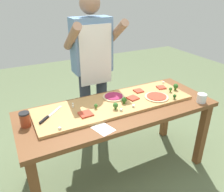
% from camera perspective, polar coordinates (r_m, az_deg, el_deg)
% --- Properties ---
extents(ground_plane, '(8.00, 8.00, 0.00)m').
position_cam_1_polar(ground_plane, '(2.46, 1.41, -18.17)').
color(ground_plane, '#60704C').
extents(prep_table, '(1.76, 0.69, 0.74)m').
position_cam_1_polar(prep_table, '(2.06, 1.60, -5.32)').
color(prep_table, brown).
rests_on(prep_table, ground).
extents(cutting_board, '(1.44, 0.46, 0.02)m').
position_cam_1_polar(cutting_board, '(2.05, 0.67, -1.93)').
color(cutting_board, tan).
rests_on(cutting_board, prep_table).
extents(chefs_knife, '(0.24, 0.23, 0.02)m').
position_cam_1_polar(chefs_knife, '(1.89, -15.88, -5.05)').
color(chefs_knife, '#B7BABF').
rests_on(chefs_knife, cutting_board).
extents(pizza_whole_beet_magenta, '(0.21, 0.21, 0.02)m').
position_cam_1_polar(pizza_whole_beet_magenta, '(2.13, 0.42, -0.15)').
color(pizza_whole_beet_magenta, beige).
rests_on(pizza_whole_beet_magenta, cutting_board).
extents(pizza_whole_tomato_red, '(0.23, 0.23, 0.02)m').
position_cam_1_polar(pizza_whole_tomato_red, '(2.17, 11.21, -0.19)').
color(pizza_whole_tomato_red, beige).
rests_on(pizza_whole_tomato_red, cutting_board).
extents(pizza_slice_near_left, '(0.10, 0.10, 0.01)m').
position_cam_1_polar(pizza_slice_near_left, '(2.39, 12.34, 2.15)').
color(pizza_slice_near_left, '#BC3D28').
rests_on(pizza_slice_near_left, cutting_board).
extents(pizza_slice_center, '(0.09, 0.09, 0.01)m').
position_cam_1_polar(pizza_slice_center, '(2.27, 6.74, 1.31)').
color(pizza_slice_center, '#BC3D28').
rests_on(pizza_slice_center, cutting_board).
extents(pizza_slice_near_right, '(0.11, 0.11, 0.01)m').
position_cam_1_polar(pizza_slice_near_right, '(2.12, 5.30, -0.51)').
color(pizza_slice_near_right, '#BC3D28').
rests_on(pizza_slice_near_right, cutting_board).
extents(pizza_slice_far_left, '(0.11, 0.11, 0.01)m').
position_cam_1_polar(pizza_slice_far_left, '(1.86, -6.68, -4.52)').
color(pizza_slice_far_left, '#BC3D28').
rests_on(pizza_slice_far_left, cutting_board).
extents(broccoli_floret_back_left, '(0.05, 0.05, 0.07)m').
position_cam_1_polar(broccoli_floret_back_left, '(2.36, 15.82, 2.36)').
color(broccoli_floret_back_left, '#366618').
rests_on(broccoli_floret_back_left, cutting_board).
extents(broccoli_floret_back_right, '(0.03, 0.03, 0.05)m').
position_cam_1_polar(broccoli_floret_back_right, '(2.30, 14.64, 1.66)').
color(broccoli_floret_back_right, '#3F7220').
rests_on(broccoli_floret_back_right, cutting_board).
extents(broccoli_floret_front_right, '(0.03, 0.03, 0.05)m').
position_cam_1_polar(broccoli_floret_front_right, '(2.17, 15.59, -0.04)').
color(broccoli_floret_front_right, '#2C5915').
rests_on(broccoli_floret_front_right, cutting_board).
extents(broccoli_floret_center_right, '(0.03, 0.03, 0.05)m').
position_cam_1_polar(broccoli_floret_center_right, '(1.93, -4.09, -2.46)').
color(broccoli_floret_center_right, '#3F7220').
rests_on(broccoli_floret_center_right, cutting_board).
extents(broccoli_floret_front_mid, '(0.05, 0.05, 0.06)m').
position_cam_1_polar(broccoli_floret_front_mid, '(1.92, 0.90, -2.41)').
color(broccoli_floret_front_mid, '#3F7220').
rests_on(broccoli_floret_front_mid, cutting_board).
extents(broccoli_floret_center_left, '(0.05, 0.05, 0.06)m').
position_cam_1_polar(broccoli_floret_center_left, '(2.01, 3.07, -1.01)').
color(broccoli_floret_center_left, '#366618').
rests_on(broccoli_floret_center_left, cutting_board).
extents(cheese_crumble_a, '(0.03, 0.03, 0.02)m').
position_cam_1_polar(cheese_crumble_a, '(2.51, 12.89, 3.38)').
color(cheese_crumble_a, white).
rests_on(cheese_crumble_a, cutting_board).
extents(cheese_crumble_b, '(0.02, 0.02, 0.02)m').
position_cam_1_polar(cheese_crumble_b, '(1.71, -13.07, -7.99)').
color(cheese_crumble_b, white).
rests_on(cheese_crumble_b, cutting_board).
extents(cheese_crumble_c, '(0.02, 0.02, 0.02)m').
position_cam_1_polar(cheese_crumble_c, '(1.99, -9.88, -2.59)').
color(cheese_crumble_c, white).
rests_on(cheese_crumble_c, cutting_board).
extents(cheese_crumble_d, '(0.03, 0.03, 0.02)m').
position_cam_1_polar(cheese_crumble_d, '(1.90, 2.34, -3.54)').
color(cheese_crumble_d, silver).
rests_on(cheese_crumble_d, cutting_board).
extents(cheese_crumble_e, '(0.02, 0.02, 0.01)m').
position_cam_1_polar(cheese_crumble_e, '(2.03, -9.90, -1.98)').
color(cheese_crumble_e, white).
rests_on(cheese_crumble_e, cutting_board).
extents(cheese_crumble_f, '(0.03, 0.03, 0.02)m').
position_cam_1_polar(cheese_crumble_f, '(1.97, 5.42, -2.53)').
color(cheese_crumble_f, white).
rests_on(cheese_crumble_f, cutting_board).
extents(flour_cup, '(0.09, 0.09, 0.08)m').
position_cam_1_polar(flour_cup, '(2.24, 21.72, -0.62)').
color(flour_cup, white).
rests_on(flour_cup, prep_table).
extents(sauce_jar, '(0.08, 0.08, 0.12)m').
position_cam_1_polar(sauce_jar, '(1.85, -21.15, -5.56)').
color(sauce_jar, '#99381E').
rests_on(sauce_jar, prep_table).
extents(recipe_note, '(0.16, 0.19, 0.00)m').
position_cam_1_polar(recipe_note, '(1.72, -2.23, -8.30)').
color(recipe_note, white).
rests_on(recipe_note, prep_table).
extents(cook_center, '(0.54, 0.39, 1.67)m').
position_cam_1_polar(cook_center, '(2.40, -4.91, 8.52)').
color(cook_center, '#333847').
rests_on(cook_center, ground).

